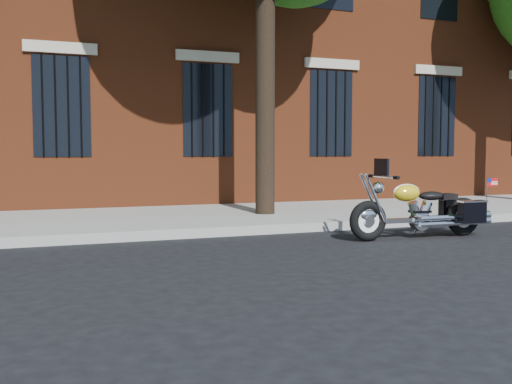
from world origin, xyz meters
name	(u,v)px	position (x,y,z in m)	size (l,w,h in m)	color
ground	(308,247)	(0.00, 0.00, 0.00)	(120.00, 120.00, 0.00)	black
curb	(270,229)	(0.00, 1.38, 0.07)	(40.00, 0.16, 0.15)	gray
sidewalk	(234,216)	(0.00, 3.26, 0.07)	(40.00, 3.60, 0.15)	gray
motorcycle	(424,211)	(1.99, 0.13, 0.41)	(2.37, 0.69, 1.20)	black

